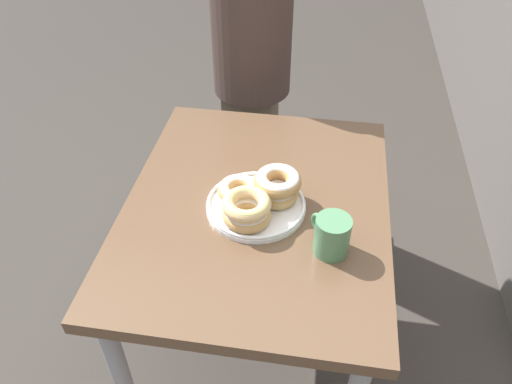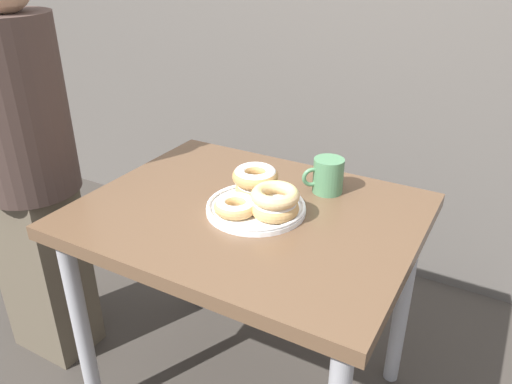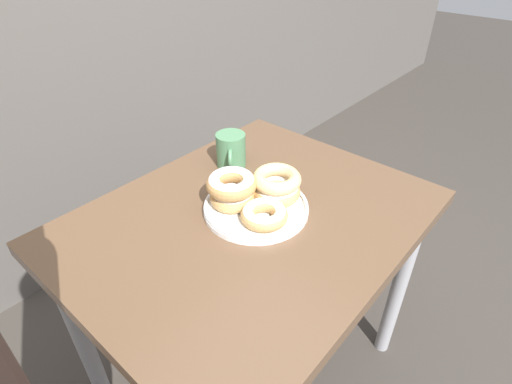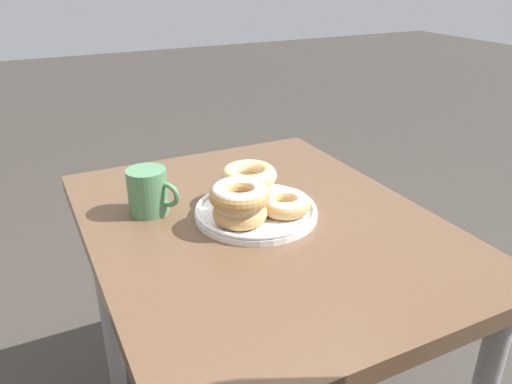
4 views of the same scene
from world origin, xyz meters
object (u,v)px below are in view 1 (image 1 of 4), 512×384
(coffee_mug, at_px, (332,235))
(dining_table, at_px, (257,225))
(person_figure, at_px, (252,72))
(donut_plate, at_px, (258,198))

(coffee_mug, bearing_deg, dining_table, -125.32)
(coffee_mug, xyz_separation_m, person_figure, (-0.90, -0.35, -0.05))
(dining_table, xyz_separation_m, person_figure, (-0.75, -0.14, 0.10))
(dining_table, bearing_deg, person_figure, -169.60)
(person_figure, bearing_deg, donut_plate, 10.49)
(dining_table, xyz_separation_m, donut_plate, (0.03, 0.01, 0.14))
(dining_table, relative_size, donut_plate, 3.24)
(coffee_mug, distance_m, person_figure, 0.97)
(dining_table, bearing_deg, coffee_mug, 54.68)
(coffee_mug, bearing_deg, person_figure, -158.81)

